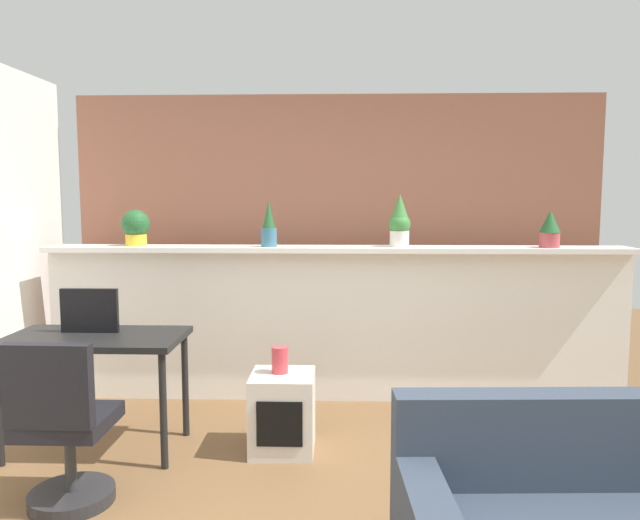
% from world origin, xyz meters
% --- Properties ---
extents(divider_wall, '(4.56, 0.16, 1.19)m').
position_xyz_m(divider_wall, '(0.00, 2.00, 0.60)').
color(divider_wall, white).
rests_on(divider_wall, ground).
extents(plant_shelf, '(4.56, 0.33, 0.04)m').
position_xyz_m(plant_shelf, '(0.00, 1.96, 1.21)').
color(plant_shelf, white).
rests_on(plant_shelf, divider_wall).
extents(brick_wall_behind, '(4.56, 0.10, 2.50)m').
position_xyz_m(brick_wall_behind, '(0.00, 2.60, 1.25)').
color(brick_wall_behind, '#935B47').
rests_on(brick_wall_behind, ground).
extents(potted_plant_0, '(0.22, 0.22, 0.29)m').
position_xyz_m(potted_plant_0, '(-1.59, 1.99, 1.38)').
color(potted_plant_0, gold).
rests_on(potted_plant_0, plant_shelf).
extents(potted_plant_1, '(0.12, 0.12, 0.36)m').
position_xyz_m(potted_plant_1, '(-0.53, 1.93, 1.39)').
color(potted_plant_1, '#386B84').
rests_on(potted_plant_1, plant_shelf).
extents(potted_plant_2, '(0.17, 0.17, 0.41)m').
position_xyz_m(potted_plant_2, '(0.49, 1.97, 1.43)').
color(potted_plant_2, silver).
rests_on(potted_plant_2, plant_shelf).
extents(potted_plant_3, '(0.16, 0.16, 0.29)m').
position_xyz_m(potted_plant_3, '(1.63, 1.93, 1.38)').
color(potted_plant_3, '#B7474C').
rests_on(potted_plant_3, plant_shelf).
extents(desk, '(1.10, 0.60, 0.75)m').
position_xyz_m(desk, '(-1.52, 0.96, 0.67)').
color(desk, black).
rests_on(desk, ground).
extents(tv_monitor, '(0.37, 0.04, 0.28)m').
position_xyz_m(tv_monitor, '(-1.58, 1.04, 0.89)').
color(tv_monitor, black).
rests_on(tv_monitor, desk).
extents(office_chair, '(0.45, 0.45, 0.91)m').
position_xyz_m(office_chair, '(-1.39, 0.23, 0.39)').
color(office_chair, '#262628').
rests_on(office_chair, ground).
extents(side_cube_shelf, '(0.40, 0.41, 0.50)m').
position_xyz_m(side_cube_shelf, '(-0.33, 0.98, 0.25)').
color(side_cube_shelf, silver).
rests_on(side_cube_shelf, ground).
extents(vase_on_shelf, '(0.11, 0.11, 0.17)m').
position_xyz_m(vase_on_shelf, '(-0.35, 1.02, 0.58)').
color(vase_on_shelf, '#CC3D47').
rests_on(vase_on_shelf, side_cube_shelf).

